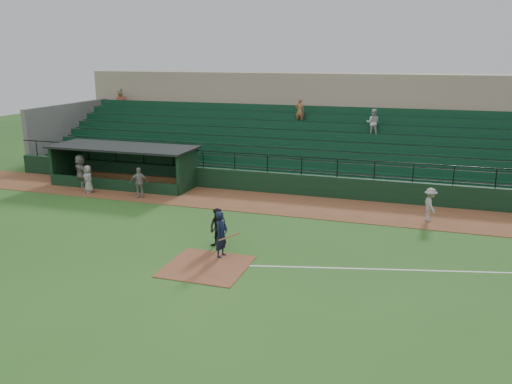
% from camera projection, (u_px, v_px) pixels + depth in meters
% --- Properties ---
extents(ground, '(90.00, 90.00, 0.00)m').
position_uv_depth(ground, '(217.00, 257.00, 20.48)').
color(ground, '#28561C').
rests_on(ground, ground).
extents(warning_track, '(40.00, 4.00, 0.03)m').
position_uv_depth(warning_track, '(273.00, 203.00, 27.83)').
color(warning_track, brown).
rests_on(warning_track, ground).
extents(home_plate_dirt, '(3.00, 3.00, 0.03)m').
position_uv_depth(home_plate_dirt, '(207.00, 266.00, 19.56)').
color(home_plate_dirt, brown).
rests_on(home_plate_dirt, ground).
extents(foul_line, '(17.49, 4.44, 0.01)m').
position_uv_depth(foul_line, '(430.00, 271.00, 19.19)').
color(foul_line, white).
rests_on(foul_line, ground).
extents(stadium_structure, '(38.00, 13.08, 6.40)m').
position_uv_depth(stadium_structure, '(309.00, 138.00, 35.03)').
color(stadium_structure, black).
rests_on(stadium_structure, ground).
extents(dugout, '(8.90, 3.20, 2.42)m').
position_uv_depth(dugout, '(128.00, 162.00, 31.84)').
color(dugout, black).
rests_on(dugout, ground).
extents(batter_at_plate, '(1.07, 0.74, 1.86)m').
position_uv_depth(batter_at_plate, '(221.00, 234.00, 20.28)').
color(batter_at_plate, black).
rests_on(batter_at_plate, ground).
extents(umpire, '(0.96, 0.84, 1.67)m').
position_uv_depth(umpire, '(218.00, 228.00, 21.28)').
color(umpire, black).
rests_on(umpire, ground).
extents(runner, '(0.91, 1.19, 1.62)m').
position_uv_depth(runner, '(430.00, 205.00, 24.61)').
color(runner, '#9A9490').
rests_on(runner, warning_track).
extents(dugout_player_a, '(1.07, 0.82, 1.69)m').
position_uv_depth(dugout_player_a, '(139.00, 182.00, 28.77)').
color(dugout_player_a, gray).
rests_on(dugout_player_a, warning_track).
extents(dugout_player_b, '(0.92, 0.83, 1.58)m').
position_uv_depth(dugout_player_b, '(88.00, 179.00, 29.83)').
color(dugout_player_b, gray).
rests_on(dugout_player_b, warning_track).
extents(dugout_player_c, '(1.89, 1.39, 1.98)m').
position_uv_depth(dugout_player_c, '(81.00, 171.00, 31.01)').
color(dugout_player_c, gray).
rests_on(dugout_player_c, warning_track).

